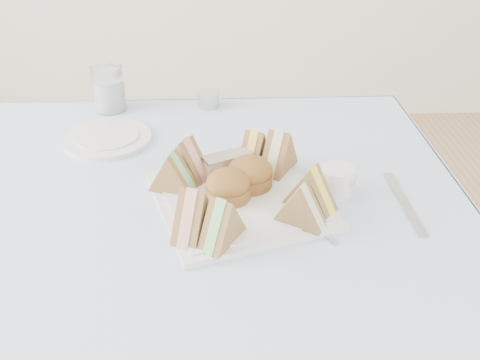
{
  "coord_description": "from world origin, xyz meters",
  "views": [
    {
      "loc": [
        0.05,
        -0.77,
        1.29
      ],
      "look_at": [
        0.09,
        0.03,
        0.8
      ],
      "focal_mm": 40.0,
      "sensor_mm": 36.0,
      "label": 1
    }
  ],
  "objects_px": {
    "creamer_jug": "(336,181)",
    "serving_plate": "(240,201)",
    "water_glass": "(109,89)",
    "table": "(200,357)"
  },
  "relations": [
    {
      "from": "creamer_jug",
      "to": "table",
      "type": "bearing_deg",
      "value": -149.51
    },
    {
      "from": "serving_plate",
      "to": "water_glass",
      "type": "xyz_separation_m",
      "value": [
        -0.3,
        0.43,
        0.05
      ]
    },
    {
      "from": "creamer_jug",
      "to": "serving_plate",
      "type": "bearing_deg",
      "value": -152.48
    },
    {
      "from": "serving_plate",
      "to": "creamer_jug",
      "type": "xyz_separation_m",
      "value": [
        0.18,
        0.03,
        0.02
      ]
    },
    {
      "from": "serving_plate",
      "to": "water_glass",
      "type": "height_order",
      "value": "water_glass"
    },
    {
      "from": "water_glass",
      "to": "creamer_jug",
      "type": "distance_m",
      "value": 0.63
    },
    {
      "from": "serving_plate",
      "to": "creamer_jug",
      "type": "distance_m",
      "value": 0.18
    },
    {
      "from": "water_glass",
      "to": "creamer_jug",
      "type": "relative_size",
      "value": 1.78
    },
    {
      "from": "serving_plate",
      "to": "creamer_jug",
      "type": "height_order",
      "value": "creamer_jug"
    },
    {
      "from": "water_glass",
      "to": "serving_plate",
      "type": "bearing_deg",
      "value": -54.83
    }
  ]
}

